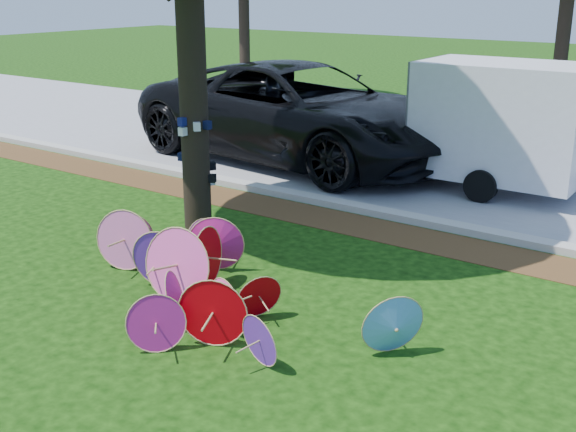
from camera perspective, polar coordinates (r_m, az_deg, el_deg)
name	(u,v)px	position (r m, az deg, el deg)	size (l,w,h in m)	color
ground	(153,325)	(8.61, -10.60, -8.47)	(90.00, 90.00, 0.00)	black
mulch_strip	(351,224)	(11.90, 5.02, -0.65)	(90.00, 1.00, 0.01)	#472D16
curb	(372,211)	(12.47, 6.67, 0.43)	(90.00, 0.30, 0.12)	#B7B5AD
street	(466,166)	(16.12, 13.86, 3.85)	(90.00, 8.00, 0.01)	gray
parasol_pile	(195,270)	(9.05, -7.35, -4.27)	(5.07, 2.90, 0.97)	#CA0009
black_van	(299,113)	(16.04, 0.90, 8.18)	(3.54, 7.68, 2.13)	black
cargo_trailer	(503,120)	(14.11, 16.66, 7.27)	(3.01, 1.91, 2.71)	white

